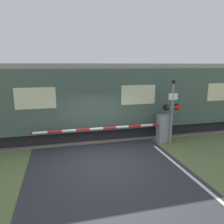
# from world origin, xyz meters

# --- Properties ---
(ground_plane) EXTENTS (80.00, 80.00, 0.00)m
(ground_plane) POSITION_xyz_m (0.00, 0.00, 0.00)
(ground_plane) COLOR #5B6B3D
(track_bed) EXTENTS (36.00, 3.20, 0.13)m
(track_bed) POSITION_xyz_m (0.00, 3.61, 0.02)
(track_bed) COLOR slate
(track_bed) RESTS_ON ground_plane
(train) EXTENTS (17.30, 2.97, 3.77)m
(train) POSITION_xyz_m (2.18, 3.61, 1.93)
(train) COLOR black
(train) RESTS_ON ground_plane
(crossing_barrier) EXTENTS (6.45, 0.44, 1.35)m
(crossing_barrier) POSITION_xyz_m (2.79, 1.53, 0.71)
(crossing_barrier) COLOR gray
(crossing_barrier) RESTS_ON ground_plane
(signal_post) EXTENTS (0.87, 0.26, 3.04)m
(signal_post) POSITION_xyz_m (3.52, 1.21, 1.73)
(signal_post) COLOR gray
(signal_post) RESTS_ON ground_plane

